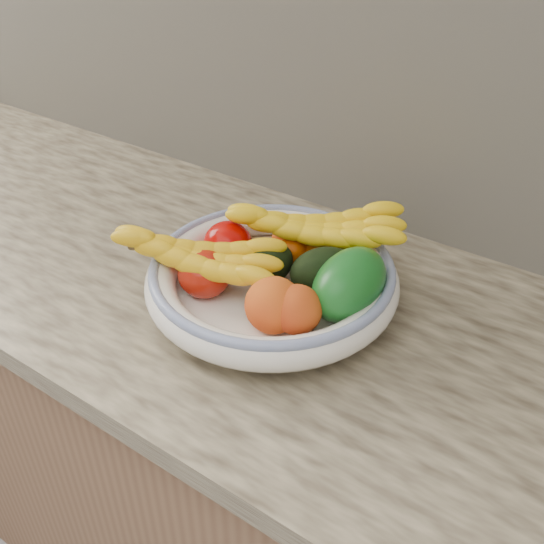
{
  "coord_description": "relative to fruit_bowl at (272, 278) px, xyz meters",
  "views": [
    {
      "loc": [
        0.43,
        1.04,
        1.5
      ],
      "look_at": [
        0.0,
        1.66,
        0.96
      ],
      "focal_mm": 40.0,
      "sensor_mm": 36.0,
      "label": 1
    }
  ],
  "objects": [
    {
      "name": "banana_bunch_front",
      "position": [
        -0.09,
        -0.06,
        0.03
      ],
      "size": [
        0.3,
        0.21,
        0.08
      ],
      "primitive_type": null,
      "rotation": [
        0.0,
        0.0,
        0.4
      ],
      "color": "yellow",
      "rests_on": "fruit_bowl"
    },
    {
      "name": "clementine_back_left",
      "position": [
        -0.04,
        0.1,
        0.01
      ],
      "size": [
        0.05,
        0.05,
        0.04
      ],
      "primitive_type": "ellipsoid",
      "rotation": [
        0.0,
        0.0,
        -0.19
      ],
      "color": "#F25105",
      "rests_on": "fruit_bowl"
    },
    {
      "name": "kitchen_counter",
      "position": [
        0.0,
        0.03,
        -0.48
      ],
      "size": [
        2.44,
        0.66,
        1.4
      ],
      "color": "brown",
      "rests_on": "ground"
    },
    {
      "name": "tomato_near_left",
      "position": [
        -0.08,
        -0.06,
        0.01
      ],
      "size": [
        0.1,
        0.1,
        0.07
      ],
      "primitive_type": "ellipsoid",
      "rotation": [
        0.0,
        0.0,
        -0.31
      ],
      "color": "#AD1809",
      "rests_on": "fruit_bowl"
    },
    {
      "name": "tomato_left",
      "position": [
        -0.1,
        0.02,
        0.01
      ],
      "size": [
        0.09,
        0.09,
        0.07
      ],
      "primitive_type": "ellipsoid",
      "rotation": [
        0.0,
        0.0,
        0.18
      ],
      "color": "#B90602",
      "rests_on": "fruit_bowl"
    },
    {
      "name": "banana_bunch_back",
      "position": [
        0.02,
        0.1,
        0.04
      ],
      "size": [
        0.32,
        0.24,
        0.09
      ],
      "primitive_type": null,
      "rotation": [
        0.0,
        0.0,
        0.47
      ],
      "color": "yellow",
      "rests_on": "fruit_bowl"
    },
    {
      "name": "peach_front",
      "position": [
        0.05,
        -0.07,
        0.02
      ],
      "size": [
        0.09,
        0.09,
        0.08
      ],
      "primitive_type": "ellipsoid",
      "rotation": [
        0.0,
        0.0,
        -0.11
      ],
      "color": "orange",
      "rests_on": "fruit_bowl"
    },
    {
      "name": "avocado_right",
      "position": [
        0.07,
        0.04,
        0.02
      ],
      "size": [
        0.12,
        0.13,
        0.07
      ],
      "primitive_type": "ellipsoid",
      "rotation": [
        0.0,
        0.0,
        -0.65
      ],
      "color": "black",
      "rests_on": "fruit_bowl"
    },
    {
      "name": "clementine_back_mid",
      "position": [
        -0.01,
        0.08,
        0.01
      ],
      "size": [
        0.06,
        0.06,
        0.05
      ],
      "primitive_type": "ellipsoid",
      "rotation": [
        0.0,
        0.0,
        0.33
      ],
      "color": "#E75804",
      "rests_on": "fruit_bowl"
    },
    {
      "name": "peach_right",
      "position": [
        0.09,
        -0.06,
        0.02
      ],
      "size": [
        0.09,
        0.09,
        0.07
      ],
      "primitive_type": "ellipsoid",
      "rotation": [
        0.0,
        0.0,
        -0.22
      ],
      "color": "orange",
      "rests_on": "fruit_bowl"
    },
    {
      "name": "avocado_center",
      "position": [
        -0.01,
        0.01,
        0.02
      ],
      "size": [
        0.07,
        0.1,
        0.06
      ],
      "primitive_type": "ellipsoid",
      "rotation": [
        0.0,
        0.0,
        -0.11
      ],
      "color": "black",
      "rests_on": "fruit_bowl"
    },
    {
      "name": "green_mango",
      "position": [
        0.12,
        0.02,
        0.03
      ],
      "size": [
        0.12,
        0.15,
        0.13
      ],
      "primitive_type": "ellipsoid",
      "rotation": [
        0.0,
        0.31,
        -0.01
      ],
      "color": "#105919",
      "rests_on": "fruit_bowl"
    },
    {
      "name": "clementine_back_right",
      "position": [
        0.02,
        0.11,
        0.01
      ],
      "size": [
        0.06,
        0.06,
        0.05
      ],
      "primitive_type": "ellipsoid",
      "rotation": [
        0.0,
        0.0,
        -0.12
      ],
      "color": "#DE6404",
      "rests_on": "fruit_bowl"
    },
    {
      "name": "fruit_bowl",
      "position": [
        0.0,
        0.0,
        0.0
      ],
      "size": [
        0.39,
        0.39,
        0.08
      ],
      "color": "white",
      "rests_on": "kitchen_counter"
    }
  ]
}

